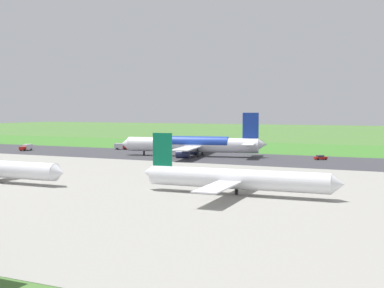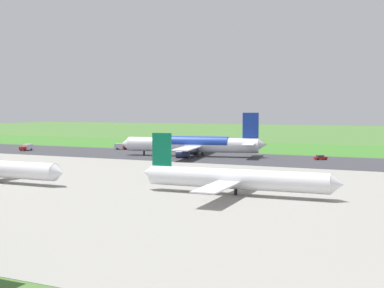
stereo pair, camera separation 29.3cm
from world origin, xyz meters
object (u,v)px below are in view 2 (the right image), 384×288
(airliner_parked_near, at_px, (235,179))
(service_truck_baggage, at_px, (27,147))
(service_truck_fuel, at_px, (121,146))
(service_car_ops, at_px, (321,157))
(airliner_main, at_px, (193,144))
(no_stopping_sign, at_px, (253,146))
(traffic_cone_orange, at_px, (241,148))

(airliner_parked_near, height_order, service_truck_baggage, airliner_parked_near)
(service_truck_fuel, xyz_separation_m, service_car_ops, (-85.29, 9.16, -0.56))
(airliner_main, height_order, service_car_ops, airliner_main)
(no_stopping_sign, bearing_deg, service_truck_fuel, 27.21)
(service_truck_baggage, bearing_deg, service_car_ops, -174.09)
(service_truck_baggage, distance_m, service_car_ops, 117.87)
(airliner_main, bearing_deg, service_car_ops, -171.62)
(service_truck_fuel, distance_m, service_car_ops, 85.78)
(airliner_main, distance_m, service_car_ops, 44.89)
(airliner_main, relative_size, traffic_cone_orange, 97.79)
(service_truck_baggage, distance_m, traffic_cone_orange, 90.02)
(service_truck_fuel, bearing_deg, service_car_ops, 173.87)
(airliner_parked_near, relative_size, no_stopping_sign, 15.52)
(airliner_parked_near, relative_size, service_truck_baggage, 6.96)
(service_truck_fuel, bearing_deg, no_stopping_sign, -152.79)
(airliner_parked_near, bearing_deg, traffic_cone_orange, -70.72)
(airliner_parked_near, height_order, service_truck_fuel, airliner_parked_near)
(airliner_parked_near, distance_m, no_stopping_sign, 119.08)
(service_truck_baggage, height_order, no_stopping_sign, no_stopping_sign)
(airliner_main, height_order, service_truck_fuel, airliner_main)
(service_truck_fuel, xyz_separation_m, traffic_cone_orange, (-43.97, -27.07, -1.13))
(service_car_ops, distance_m, no_stopping_sign, 49.74)
(airliner_main, height_order, traffic_cone_orange, airliner_main)
(service_car_ops, height_order, traffic_cone_orange, service_car_ops)
(no_stopping_sign, height_order, traffic_cone_orange, no_stopping_sign)
(airliner_main, bearing_deg, service_truck_baggage, 4.40)
(service_truck_fuel, relative_size, service_car_ops, 1.40)
(airliner_main, xyz_separation_m, service_truck_fuel, (41.02, -15.68, -2.95))
(airliner_main, relative_size, service_car_ops, 12.21)
(airliner_main, xyz_separation_m, service_truck_baggage, (72.97, 5.61, -2.95))
(airliner_main, bearing_deg, airliner_parked_near, 120.80)
(airliner_main, distance_m, no_stopping_sign, 42.19)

